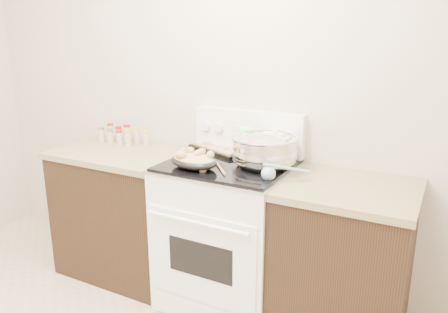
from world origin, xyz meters
The scene contains 9 objects.
counter_left centered at (-0.48, 1.43, 0.46)m, with size 0.93×0.67×0.92m.
counter_right centered at (1.08, 1.43, 0.46)m, with size 0.73×0.67×0.92m.
kitchen_range centered at (0.35, 1.42, 0.49)m, with size 0.78×0.73×1.22m.
mixing_bowl centered at (0.56, 1.48, 1.04)m, with size 0.42×0.42×0.24m.
roasting_pan centered at (0.21, 1.25, 0.99)m, with size 0.35×0.28×0.11m.
baking_sheet centered at (0.18, 1.70, 0.96)m, with size 0.52×0.45×0.06m.
wooden_spoon centered at (0.32, 1.23, 0.95)m, with size 0.17×0.20×0.04m.
blue_ladle centered at (0.69, 1.27, 0.98)m, with size 0.23×0.19×0.10m.
spice_jars centered at (-0.63, 1.59, 0.98)m, with size 0.40×0.15×0.13m.
Camera 1 is at (1.53, -0.84, 1.71)m, focal length 35.00 mm.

